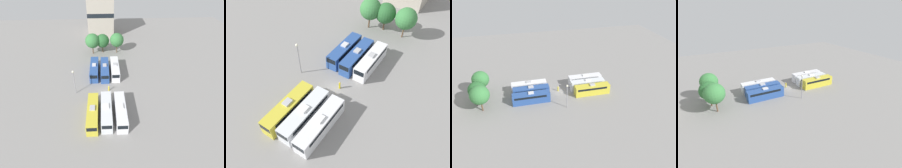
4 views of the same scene
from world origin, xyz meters
TOP-DOWN VIEW (x-y plane):
  - ground_plane at (0.00, 0.00)m, footprint 133.51×133.51m
  - bus_0 at (-3.25, -9.64)m, footprint 2.61×11.18m
  - bus_1 at (0.02, -9.19)m, footprint 2.61×11.18m
  - bus_2 at (3.43, -9.38)m, footprint 2.61×11.18m
  - bus_3 at (-3.47, 9.58)m, footprint 2.61×11.18m
  - bus_4 at (-0.07, 9.22)m, footprint 2.61×11.18m
  - bus_5 at (3.22, 9.56)m, footprint 2.61×11.18m
  - worker_person at (0.96, 0.47)m, footprint 0.36×0.36m
  - light_pole at (-8.46, -0.17)m, footprint 0.60×0.60m
  - tree_0 at (-4.40, 23.54)m, footprint 5.45×5.45m
  - tree_1 at (-0.61, 24.63)m, footprint 5.14×5.14m
  - tree_2 at (4.88, 24.08)m, footprint 5.25×5.25m

SIDE VIEW (x-z plane):
  - ground_plane at x=0.00m, z-range 0.00..0.00m
  - worker_person at x=0.96m, z-range -0.06..1.73m
  - bus_0 at x=-3.25m, z-range -0.02..3.48m
  - bus_1 at x=0.02m, z-range -0.02..3.48m
  - bus_2 at x=3.43m, z-range -0.02..3.48m
  - bus_3 at x=-3.47m, z-range -0.02..3.48m
  - bus_4 at x=-0.07m, z-range -0.02..3.48m
  - bus_5 at x=3.22m, z-range -0.02..3.48m
  - tree_1 at x=-0.61m, z-range 1.08..8.41m
  - light_pole at x=-8.46m, z-range 1.37..8.93m
  - tree_2 at x=4.88m, z-range 1.29..9.14m
  - tree_0 at x=-4.40m, z-range 1.29..9.33m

